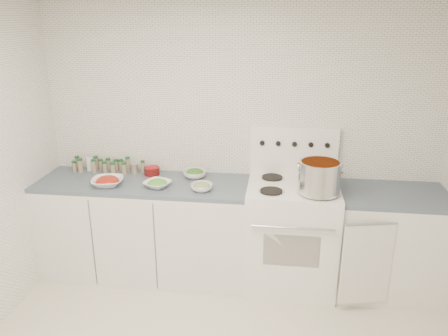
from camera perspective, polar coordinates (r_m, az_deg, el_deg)
room_walls at (r=2.39m, az=-1.10°, el=1.93°), size 3.54×3.04×2.52m
counter_left at (r=4.07m, az=-10.18°, el=-7.69°), size 1.85×0.62×0.90m
stove at (r=3.88m, az=8.71°, el=-8.25°), size 0.76×0.70×1.36m
counter_right at (r=4.01m, az=20.64°, el=-9.09°), size 0.89×0.71×0.90m
stock_pot at (r=3.51m, az=12.37°, el=-1.00°), size 0.35×0.33×0.25m
bowl_tomato at (r=3.85m, az=-14.98°, el=-1.70°), size 0.31×0.31×0.09m
bowl_snowpea at (r=3.73m, az=-8.69°, el=-2.05°), size 0.28×0.28×0.07m
bowl_broccoli at (r=3.91m, az=-3.85°, el=-0.71°), size 0.26×0.26×0.08m
bowl_zucchini at (r=3.62m, az=-2.93°, el=-2.46°), size 0.21×0.21×0.07m
bowl_pepper at (r=4.03m, az=-9.40°, el=-0.28°), size 0.14×0.14×0.09m
salt_canister at (r=4.27m, az=-17.14°, el=0.49°), size 0.06×0.06×0.12m
tin_can at (r=4.09m, az=-11.60°, el=-0.06°), size 0.09×0.09×0.09m
spice_cluster at (r=4.20m, az=-15.30°, el=0.35°), size 0.68×0.15×0.14m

